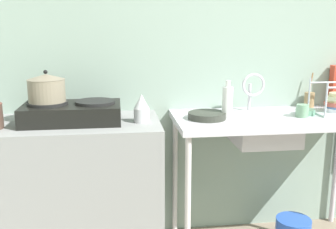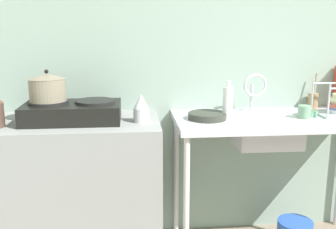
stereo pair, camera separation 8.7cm
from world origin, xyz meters
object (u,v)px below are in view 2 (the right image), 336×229
at_px(pot_on_left_burner, 47,87).
at_px(bottle_by_sink, 228,102).
at_px(stove, 72,112).
at_px(sink_basin, 265,131).
at_px(frying_pan, 207,116).
at_px(small_bowl_on_drainboard, 307,113).
at_px(utensil_jar, 313,100).
at_px(cup_by_rack, 304,112).
at_px(faucet, 255,87).
at_px(percolator, 141,108).

bearing_deg(pot_on_left_burner, bottle_by_sink, -1.20).
height_order(stove, sink_basin, stove).
bearing_deg(frying_pan, sink_basin, 2.86).
distance_m(pot_on_left_burner, small_bowl_on_drainboard, 1.64).
bearing_deg(utensil_jar, frying_pan, -162.20).
distance_m(sink_basin, utensil_jar, 0.51).
bearing_deg(frying_pan, utensil_jar, 17.80).
bearing_deg(utensil_jar, cup_by_rack, -123.61).
relative_size(faucet, utensil_jar, 1.06).
xyz_separation_m(frying_pan, cup_by_rack, (0.61, -0.03, 0.02)).
bearing_deg(small_bowl_on_drainboard, sink_basin, -176.38).
relative_size(sink_basin, cup_by_rack, 4.91).
bearing_deg(stove, pot_on_left_burner, 180.00).
bearing_deg(percolator, pot_on_left_burner, 174.24).
xyz_separation_m(percolator, utensil_jar, (1.22, 0.29, -0.03)).
xyz_separation_m(sink_basin, utensil_jar, (0.42, 0.24, 0.15)).
bearing_deg(small_bowl_on_drainboard, utensil_jar, 57.77).
bearing_deg(stove, sink_basin, -0.04).
relative_size(pot_on_left_burner, percolator, 1.28).
distance_m(frying_pan, bottle_by_sink, 0.15).
height_order(frying_pan, bottle_by_sink, bottle_by_sink).
bearing_deg(sink_basin, small_bowl_on_drainboard, 3.62).
distance_m(stove, utensil_jar, 1.65).
distance_m(pot_on_left_burner, bottle_by_sink, 1.10).
relative_size(faucet, bottle_by_sink, 1.10).
height_order(sink_basin, frying_pan, frying_pan).
bearing_deg(faucet, small_bowl_on_drainboard, -21.52).
bearing_deg(frying_pan, cup_by_rack, -2.96).
distance_m(faucet, utensil_jar, 0.48).
bearing_deg(faucet, sink_basin, -75.48).
height_order(faucet, bottle_by_sink, faucet).
distance_m(percolator, small_bowl_on_drainboard, 1.08).
xyz_separation_m(percolator, sink_basin, (0.80, 0.06, -0.17)).
relative_size(stove, utensil_jar, 2.34).
distance_m(percolator, faucet, 0.79).
bearing_deg(faucet, pot_on_left_burner, -173.81).
xyz_separation_m(pot_on_left_burner, cup_by_rack, (1.58, -0.05, -0.17)).
bearing_deg(utensil_jar, bottle_by_sink, -158.89).
height_order(stove, small_bowl_on_drainboard, stove).
xyz_separation_m(small_bowl_on_drainboard, bottle_by_sink, (-0.54, -0.04, 0.09)).
xyz_separation_m(stove, small_bowl_on_drainboard, (1.49, 0.02, -0.04)).
distance_m(small_bowl_on_drainboard, bottle_by_sink, 0.55).
height_order(pot_on_left_burner, percolator, pot_on_left_burner).
xyz_separation_m(stove, faucet, (1.17, 0.14, 0.11)).
bearing_deg(bottle_by_sink, cup_by_rack, -3.41).
bearing_deg(percolator, bottle_by_sink, 3.50).
relative_size(cup_by_rack, bottle_by_sink, 0.34).
relative_size(pot_on_left_burner, cup_by_rack, 2.70).
height_order(faucet, small_bowl_on_drainboard, faucet).
bearing_deg(sink_basin, faucet, 104.52).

